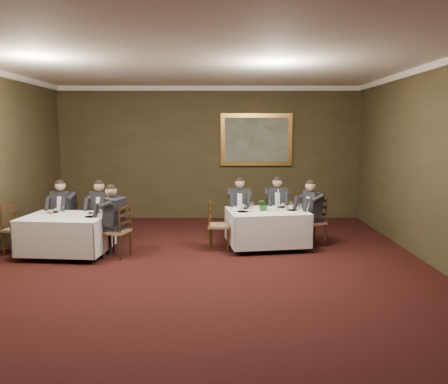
{
  "coord_description": "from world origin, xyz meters",
  "views": [
    {
      "loc": [
        0.35,
        -6.66,
        2.34
      ],
      "look_at": [
        0.37,
        1.85,
        1.15
      ],
      "focal_mm": 35.0,
      "sensor_mm": 36.0,
      "label": 1
    }
  ],
  "objects_px": {
    "chair_main_endleft": "(219,235)",
    "diner_sec_backleft": "(64,220)",
    "chair_main_backright": "(276,225)",
    "chair_sec_backleft": "(65,231)",
    "table_main": "(267,226)",
    "chair_sec_endleft": "(18,240)",
    "diner_sec_backright": "(103,221)",
    "diner_main_backright": "(276,215)",
    "table_second": "(67,232)",
    "diner_main_backleft": "(239,216)",
    "chair_sec_endright": "(117,242)",
    "chair_main_backleft": "(239,226)",
    "chair_main_endright": "(313,232)",
    "diner_main_endright": "(313,221)",
    "centerpiece": "(264,203)",
    "chair_sec_backright": "(104,232)",
    "candlestick": "(278,202)",
    "painting": "(256,140)",
    "diner_sec_endright": "(116,230)"
  },
  "relations": [
    {
      "from": "chair_main_endleft",
      "to": "diner_sec_backleft",
      "type": "xyz_separation_m",
      "value": [
        -3.21,
        0.41,
        0.23
      ]
    },
    {
      "from": "diner_main_backright",
      "to": "diner_main_backleft",
      "type": "bearing_deg",
      "value": 8.11
    },
    {
      "from": "diner_sec_endright",
      "to": "chair_sec_endleft",
      "type": "distance_m",
      "value": 1.95
    },
    {
      "from": "diner_main_endright",
      "to": "centerpiece",
      "type": "xyz_separation_m",
      "value": [
        -1.02,
        -0.17,
        0.4
      ]
    },
    {
      "from": "chair_sec_backleft",
      "to": "chair_main_backleft",
      "type": "bearing_deg",
      "value": -161.79
    },
    {
      "from": "chair_sec_endleft",
      "to": "diner_main_backleft",
      "type": "bearing_deg",
      "value": 118.13
    },
    {
      "from": "table_main",
      "to": "chair_sec_backright",
      "type": "relative_size",
      "value": 1.71
    },
    {
      "from": "chair_main_endleft",
      "to": "chair_sec_endleft",
      "type": "distance_m",
      "value": 3.85
    },
    {
      "from": "table_main",
      "to": "diner_sec_backleft",
      "type": "bearing_deg",
      "value": 176.36
    },
    {
      "from": "chair_main_endleft",
      "to": "chair_sec_endright",
      "type": "xyz_separation_m",
      "value": [
        -1.89,
        -0.5,
        0.0
      ]
    },
    {
      "from": "chair_main_backleft",
      "to": "diner_main_backright",
      "type": "bearing_deg",
      "value": -172.45
    },
    {
      "from": "diner_sec_backleft",
      "to": "painting",
      "type": "xyz_separation_m",
      "value": [
        4.17,
        2.73,
        1.6
      ]
    },
    {
      "from": "chair_main_endleft",
      "to": "chair_sec_endleft",
      "type": "height_order",
      "value": "same"
    },
    {
      "from": "diner_sec_backright",
      "to": "chair_sec_endleft",
      "type": "distance_m",
      "value": 1.61
    },
    {
      "from": "chair_main_endleft",
      "to": "chair_sec_backright",
      "type": "bearing_deg",
      "value": -95.53
    },
    {
      "from": "chair_main_backright",
      "to": "chair_sec_backleft",
      "type": "height_order",
      "value": "same"
    },
    {
      "from": "chair_main_backleft",
      "to": "chair_main_endright",
      "type": "relative_size",
      "value": 1.0
    },
    {
      "from": "diner_main_backleft",
      "to": "chair_main_endleft",
      "type": "bearing_deg",
      "value": 62.49
    },
    {
      "from": "painting",
      "to": "table_second",
      "type": "bearing_deg",
      "value": -137.23
    },
    {
      "from": "chair_sec_endleft",
      "to": "chair_sec_backleft",
      "type": "bearing_deg",
      "value": 152.12
    },
    {
      "from": "chair_sec_endleft",
      "to": "candlestick",
      "type": "bearing_deg",
      "value": 107.92
    },
    {
      "from": "chair_main_endleft",
      "to": "diner_sec_backleft",
      "type": "relative_size",
      "value": 0.74
    },
    {
      "from": "diner_main_backleft",
      "to": "diner_sec_backleft",
      "type": "bearing_deg",
      "value": 6.73
    },
    {
      "from": "chair_sec_endleft",
      "to": "centerpiece",
      "type": "distance_m",
      "value": 4.8
    },
    {
      "from": "table_second",
      "to": "candlestick",
      "type": "distance_m",
      "value": 4.11
    },
    {
      "from": "chair_main_backright",
      "to": "diner_sec_backleft",
      "type": "height_order",
      "value": "diner_sec_backleft"
    },
    {
      "from": "chair_sec_backright",
      "to": "diner_sec_backright",
      "type": "relative_size",
      "value": 0.74
    },
    {
      "from": "diner_main_backleft",
      "to": "chair_sec_backright",
      "type": "xyz_separation_m",
      "value": [
        -2.82,
        -0.51,
        -0.23
      ]
    },
    {
      "from": "diner_main_backleft",
      "to": "table_main",
      "type": "bearing_deg",
      "value": 126.24
    },
    {
      "from": "diner_main_endright",
      "to": "centerpiece",
      "type": "relative_size",
      "value": 4.58
    },
    {
      "from": "chair_main_backleft",
      "to": "chair_sec_endleft",
      "type": "distance_m",
      "value": 4.44
    },
    {
      "from": "table_main",
      "to": "chair_sec_backleft",
      "type": "bearing_deg",
      "value": 176.2
    },
    {
      "from": "diner_sec_endright",
      "to": "centerpiece",
      "type": "distance_m",
      "value": 2.9
    },
    {
      "from": "diner_main_backright",
      "to": "chair_sec_endright",
      "type": "xyz_separation_m",
      "value": [
        -3.16,
        -1.48,
        -0.23
      ]
    },
    {
      "from": "table_main",
      "to": "chair_sec_endleft",
      "type": "relative_size",
      "value": 1.71
    },
    {
      "from": "chair_main_backleft",
      "to": "diner_main_backleft",
      "type": "height_order",
      "value": "diner_main_backleft"
    },
    {
      "from": "diner_main_backright",
      "to": "chair_main_endleft",
      "type": "bearing_deg",
      "value": 37.37
    },
    {
      "from": "table_second",
      "to": "diner_main_endright",
      "type": "height_order",
      "value": "diner_main_endright"
    },
    {
      "from": "diner_main_backright",
      "to": "chair_main_endright",
      "type": "bearing_deg",
      "value": 133.98
    },
    {
      "from": "diner_main_backright",
      "to": "table_main",
      "type": "bearing_deg",
      "value": 70.21
    },
    {
      "from": "chair_sec_endright",
      "to": "chair_main_endleft",
      "type": "bearing_deg",
      "value": -58.25
    },
    {
      "from": "diner_main_backleft",
      "to": "diner_main_endright",
      "type": "xyz_separation_m",
      "value": [
        1.48,
        -0.57,
        0.0
      ]
    },
    {
      "from": "chair_sec_backright",
      "to": "chair_sec_endright",
      "type": "distance_m",
      "value": 0.97
    },
    {
      "from": "chair_main_endright",
      "to": "diner_sec_endright",
      "type": "xyz_separation_m",
      "value": [
        -3.84,
        -0.79,
        0.23
      ]
    },
    {
      "from": "table_second",
      "to": "centerpiece",
      "type": "relative_size",
      "value": 5.61
    },
    {
      "from": "chair_main_backleft",
      "to": "chair_sec_backright",
      "type": "xyz_separation_m",
      "value": [
        -2.82,
        -0.52,
        0.0
      ]
    },
    {
      "from": "chair_sec_endright",
      "to": "chair_sec_endleft",
      "type": "relative_size",
      "value": 1.0
    },
    {
      "from": "table_second",
      "to": "diner_main_backleft",
      "type": "distance_m",
      "value": 3.54
    },
    {
      "from": "centerpiece",
      "to": "candlestick",
      "type": "distance_m",
      "value": 0.28
    },
    {
      "from": "diner_sec_backright",
      "to": "candlestick",
      "type": "distance_m",
      "value": 3.6
    }
  ]
}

